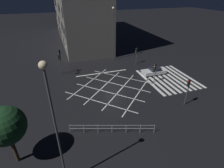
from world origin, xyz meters
TOP-DOWN VIEW (x-y plane):
  - ground_plane at (0.00, 0.00)m, footprint 200.00×200.00m
  - road_markings at (0.27, -7.28)m, footprint 13.86×20.76m
  - traffic_light_ne_cross at (7.19, 6.79)m, footprint 0.36×0.39m
  - traffic_light_se_cross at (7.76, -7.63)m, footprint 0.36×0.39m
  - traffic_light_median_south at (-0.32, -6.99)m, footprint 0.36×0.39m
  - traffic_light_sw_cross at (-7.13, -7.46)m, footprint 0.36×0.39m
  - traffic_light_ne_main at (6.94, 6.87)m, footprint 1.88×0.36m
  - street_lamp_east at (-12.78, 8.05)m, footprint 0.48×0.48m
  - street_lamp_west at (11.36, -4.08)m, footprint 0.50×0.50m
  - street_tree_near at (-9.45, 11.90)m, footprint 3.16×3.16m
  - waiting_car at (2.30, -8.61)m, footprint 1.78×4.16m
  - pedestrian_railing at (-8.89, 2.99)m, footprint 2.86×8.41m

SIDE VIEW (x-z plane):
  - ground_plane at x=0.00m, z-range 0.00..0.00m
  - road_markings at x=0.27m, z-range 0.00..0.01m
  - waiting_car at x=2.30m, z-range -0.05..1.22m
  - pedestrian_railing at x=-8.89m, z-range 0.15..1.20m
  - traffic_light_median_south at x=-0.32m, z-range 0.69..3.91m
  - traffic_light_se_cross at x=7.76m, z-range 0.69..3.92m
  - traffic_light_sw_cross at x=-7.13m, z-range 0.81..4.55m
  - traffic_light_ne_main at x=6.94m, z-range 0.92..4.99m
  - traffic_light_ne_cross at x=7.19m, z-range 0.96..5.51m
  - street_tree_near at x=-9.45m, z-range 1.20..6.79m
  - street_lamp_east at x=-12.78m, z-range 1.65..11.79m
  - street_lamp_west at x=11.36m, z-range 1.82..12.16m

